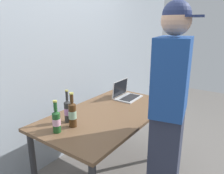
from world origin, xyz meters
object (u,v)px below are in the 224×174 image
at_px(beer_bottle_brown, 72,113).
at_px(person_figure, 168,118).
at_px(laptop, 126,94).
at_px(beer_bottle_green, 56,120).
at_px(beer_bottle_amber, 68,110).

xyz_separation_m(beer_bottle_brown, person_figure, (0.32, -0.73, 0.03)).
bearing_deg(beer_bottle_brown, laptop, 1.77).
bearing_deg(laptop, beer_bottle_brown, -178.23).
bearing_deg(person_figure, laptop, 51.93).
relative_size(laptop, beer_bottle_green, 1.19).
xyz_separation_m(beer_bottle_green, person_figure, (0.47, -0.76, 0.04)).
distance_m(laptop, person_figure, 0.96).
xyz_separation_m(laptop, beer_bottle_green, (-1.06, 0.01, 0.06)).
distance_m(laptop, beer_bottle_amber, 0.88).
xyz_separation_m(laptop, person_figure, (-0.59, -0.75, 0.10)).
bearing_deg(laptop, beer_bottle_green, 179.69).
height_order(laptop, beer_bottle_brown, beer_bottle_brown).
relative_size(beer_bottle_brown, person_figure, 0.17).
xyz_separation_m(beer_bottle_amber, beer_bottle_brown, (-0.04, -0.10, 0.01)).
height_order(laptop, person_figure, person_figure).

